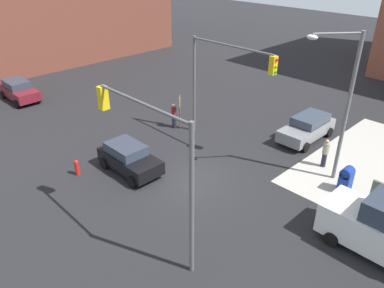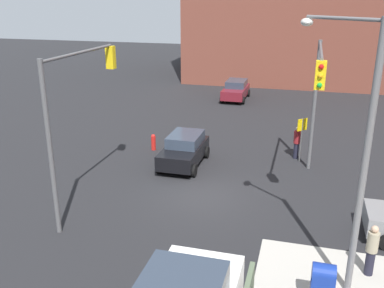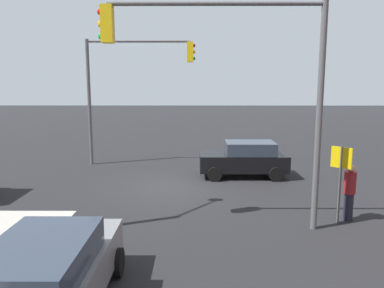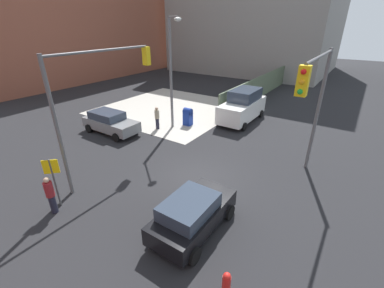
# 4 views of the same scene
# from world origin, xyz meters

# --- Properties ---
(ground_plane) EXTENTS (120.00, 120.00, 0.00)m
(ground_plane) POSITION_xyz_m (0.00, 0.00, 0.00)
(ground_plane) COLOR black
(traffic_signal_nw_corner) EXTENTS (6.26, 0.36, 6.50)m
(traffic_signal_nw_corner) POSITION_xyz_m (-2.08, 4.50, 4.68)
(traffic_signal_nw_corner) COLOR #59595B
(traffic_signal_nw_corner) RESTS_ON ground
(traffic_signal_se_corner) EXTENTS (5.63, 0.36, 6.50)m
(traffic_signal_se_corner) POSITION_xyz_m (2.35, -4.50, 4.64)
(traffic_signal_se_corner) COLOR #59595B
(traffic_signal_se_corner) RESTS_ON ground
(warning_sign_two_way) EXTENTS (0.48, 0.48, 2.40)m
(warning_sign_two_way) POSITION_xyz_m (-5.40, 4.01, 1.64)
(warning_sign_two_way) COLOR #4C4C4C
(warning_sign_two_way) RESTS_ON ground
(fire_hydrant) EXTENTS (0.26, 0.26, 0.94)m
(fire_hydrant) POSITION_xyz_m (-5.00, -4.20, 0.49)
(fire_hydrant) COLOR red
(fire_hydrant) RESTS_ON ground
(coupe_gray) EXTENTS (2.02, 4.47, 1.62)m
(coupe_gray) POSITION_xyz_m (1.64, 8.91, 0.84)
(coupe_gray) COLOR slate
(coupe_gray) RESTS_ON ground
(coupe_black) EXTENTS (3.97, 2.02, 1.62)m
(coupe_black) POSITION_xyz_m (-3.30, -1.84, 0.84)
(coupe_black) COLOR black
(coupe_black) RESTS_ON ground
(pedestrian_waiting) EXTENTS (0.36, 0.36, 1.79)m
(pedestrian_waiting) POSITION_xyz_m (-5.80, 3.80, 0.94)
(pedestrian_waiting) COLOR maroon
(pedestrian_waiting) RESTS_ON ground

